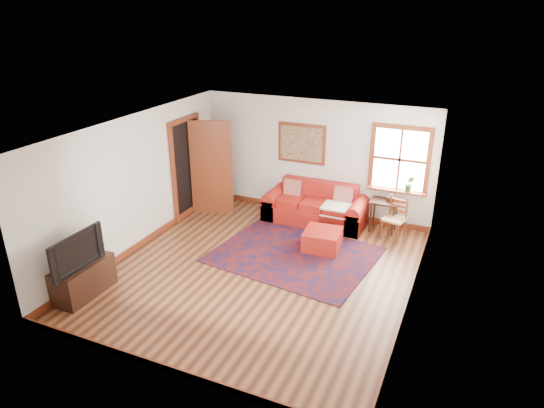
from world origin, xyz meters
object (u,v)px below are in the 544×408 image
at_px(red_leather_sofa, 316,209).
at_px(red_ottoman, 322,240).
at_px(side_table, 384,206).
at_px(ladder_back_chair, 395,217).
at_px(media_cabinet, 84,279).

distance_m(red_leather_sofa, red_ottoman, 1.26).
bearing_deg(red_ottoman, red_leather_sofa, 109.51).
distance_m(red_ottoman, side_table, 1.56).
distance_m(red_ottoman, ladder_back_chair, 1.55).
bearing_deg(media_cabinet, red_leather_sofa, 59.23).
xyz_separation_m(red_leather_sofa, ladder_back_chair, (1.67, -0.14, 0.18)).
xyz_separation_m(ladder_back_chair, media_cabinet, (-4.12, -3.97, -0.18)).
bearing_deg(side_table, media_cabinet, -132.38).
relative_size(ladder_back_chair, media_cabinet, 0.85).
relative_size(red_leather_sofa, media_cabinet, 2.10).
xyz_separation_m(side_table, media_cabinet, (-3.85, -4.22, -0.26)).
bearing_deg(side_table, ladder_back_chair, -41.74).
relative_size(red_ottoman, side_table, 1.01).
bearing_deg(media_cabinet, ladder_back_chair, 43.95).
bearing_deg(red_ottoman, side_table, 49.73).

